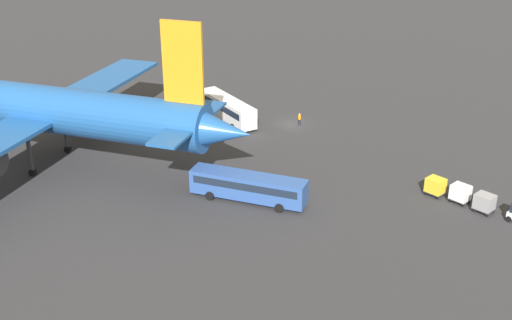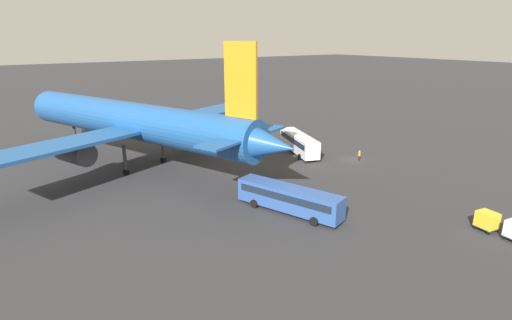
{
  "view_description": "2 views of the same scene",
  "coord_description": "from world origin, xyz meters",
  "px_view_note": "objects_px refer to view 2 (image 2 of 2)",
  "views": [
    {
      "loc": [
        -50.78,
        69.11,
        33.16
      ],
      "look_at": [
        -7.33,
        16.8,
        2.35
      ],
      "focal_mm": 45.0,
      "sensor_mm": 36.0,
      "label": 1
    },
    {
      "loc": [
        -43.24,
        48.64,
        19.49
      ],
      "look_at": [
        -4.48,
        22.32,
        4.98
      ],
      "focal_mm": 28.0,
      "sensor_mm": 36.0,
      "label": 2
    }
  ],
  "objects_px": {
    "shuttle_bus_far": "(289,197)",
    "cargo_cart_yellow": "(487,220)",
    "shuttle_bus_near": "(299,142)",
    "worker_person": "(359,156)",
    "airplane": "(134,122)"
  },
  "relations": [
    {
      "from": "shuttle_bus_far",
      "to": "cargo_cart_yellow",
      "type": "distance_m",
      "value": 20.86
    },
    {
      "from": "shuttle_bus_near",
      "to": "worker_person",
      "type": "bearing_deg",
      "value": -131.48
    },
    {
      "from": "airplane",
      "to": "worker_person",
      "type": "bearing_deg",
      "value": -140.34
    },
    {
      "from": "shuttle_bus_near",
      "to": "shuttle_bus_far",
      "type": "xyz_separation_m",
      "value": [
        -18.36,
        16.94,
        -0.11
      ]
    },
    {
      "from": "worker_person",
      "to": "shuttle_bus_near",
      "type": "bearing_deg",
      "value": 30.03
    },
    {
      "from": "shuttle_bus_near",
      "to": "shuttle_bus_far",
      "type": "height_order",
      "value": "shuttle_bus_near"
    },
    {
      "from": "shuttle_bus_near",
      "to": "shuttle_bus_far",
      "type": "relative_size",
      "value": 0.95
    },
    {
      "from": "shuttle_bus_near",
      "to": "cargo_cart_yellow",
      "type": "relative_size",
      "value": 5.72
    },
    {
      "from": "airplane",
      "to": "shuttle_bus_far",
      "type": "xyz_separation_m",
      "value": [
        -26.63,
        -8.81,
        -5.27
      ]
    },
    {
      "from": "airplane",
      "to": "cargo_cart_yellow",
      "type": "height_order",
      "value": "airplane"
    },
    {
      "from": "shuttle_bus_far",
      "to": "cargo_cart_yellow",
      "type": "bearing_deg",
      "value": -155.98
    },
    {
      "from": "shuttle_bus_near",
      "to": "worker_person",
      "type": "xyz_separation_m",
      "value": [
        -9.08,
        -5.25,
        -1.11
      ]
    },
    {
      "from": "airplane",
      "to": "shuttle_bus_far",
      "type": "bearing_deg",
      "value": 177.21
    },
    {
      "from": "worker_person",
      "to": "cargo_cart_yellow",
      "type": "relative_size",
      "value": 0.8
    },
    {
      "from": "airplane",
      "to": "worker_person",
      "type": "distance_m",
      "value": 36.07
    }
  ]
}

